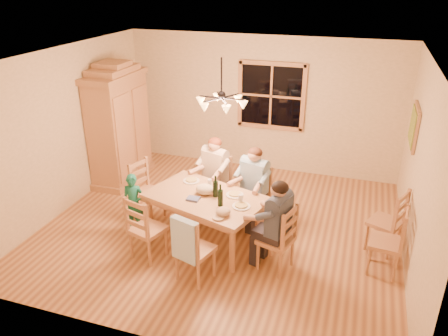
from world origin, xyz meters
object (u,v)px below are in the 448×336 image
(chair_end_right, at_px, (275,249))
(adult_plaid_man, at_px, (254,177))
(adult_woman, at_px, (215,166))
(chair_far_left, at_px, (215,195))
(chandelier, at_px, (222,102))
(dining_table, at_px, (206,202))
(chair_far_right, at_px, (253,207))
(adult_slate_man, at_px, (277,215))
(child, at_px, (134,204))
(chair_spare_front, at_px, (384,252))
(chair_near_left, at_px, (148,238))
(armoire, at_px, (119,128))
(chair_near_right, at_px, (195,259))
(wine_bottle_a, at_px, (215,186))
(wine_bottle_b, at_px, (220,195))
(chair_spare_back, at_px, (384,231))
(chair_end_left, at_px, (149,201))

(chair_end_right, height_order, adult_plaid_man, adult_plaid_man)
(adult_woman, bearing_deg, chair_far_left, -28.23)
(chandelier, height_order, dining_table, chandelier)
(chair_far_right, relative_size, chair_end_right, 1.00)
(dining_table, xyz_separation_m, chair_end_right, (1.14, -0.34, -0.35))
(dining_table, distance_m, chair_far_right, 0.94)
(chair_far_left, xyz_separation_m, adult_slate_man, (1.31, -1.24, 0.54))
(child, bearing_deg, chair_far_left, 33.28)
(chair_spare_front, bearing_deg, chair_near_left, 108.19)
(armoire, height_order, child, armoire)
(chair_near_right, height_order, wine_bottle_a, wine_bottle_a)
(wine_bottle_a, bearing_deg, dining_table, -163.41)
(chandelier, xyz_separation_m, child, (-1.26, -0.55, -1.59))
(chandelier, height_order, child, chandelier)
(adult_plaid_man, relative_size, wine_bottle_b, 2.65)
(chandelier, xyz_separation_m, wine_bottle_a, (0.04, -0.41, -1.15))
(chair_near_left, xyz_separation_m, wine_bottle_b, (0.94, 0.45, 0.62))
(chair_end_right, height_order, wine_bottle_b, wine_bottle_b)
(dining_table, relative_size, chair_spare_back, 1.96)
(dining_table, bearing_deg, chair_spare_back, 12.94)
(chair_far_right, distance_m, adult_woman, 0.93)
(chair_far_right, height_order, chair_end_right, same)
(chair_far_left, distance_m, chair_spare_back, 2.74)
(chair_near_right, distance_m, chair_end_right, 1.11)
(chair_near_right, height_order, child, chair_near_right)
(chair_end_left, height_order, wine_bottle_a, wine_bottle_a)
(armoire, height_order, chair_far_right, armoire)
(dining_table, xyz_separation_m, wine_bottle_b, (0.29, -0.20, 0.27))
(armoire, xyz_separation_m, chair_end_right, (3.46, -1.90, -0.75))
(chair_near_left, relative_size, chair_spare_back, 1.00)
(chair_far_left, bearing_deg, armoire, -0.30)
(wine_bottle_b, xyz_separation_m, chair_spare_front, (2.26, 0.25, -0.62))
(chair_far_right, relative_size, wine_bottle_a, 3.00)
(adult_plaid_man, relative_size, chair_spare_front, 0.88)
(armoire, relative_size, adult_woman, 2.63)
(chandelier, height_order, chair_spare_back, chandelier)
(chair_end_right, bearing_deg, chair_far_right, 46.64)
(chair_near_right, height_order, adult_plaid_man, adult_plaid_man)
(chair_end_left, height_order, chair_spare_front, same)
(chair_near_right, height_order, chair_end_left, same)
(dining_table, bearing_deg, adult_woman, 101.13)
(chair_end_left, bearing_deg, adult_plaid_man, 117.98)
(chair_end_left, relative_size, adult_woman, 1.13)
(chandelier, xyz_separation_m, chair_spare_back, (2.45, 0.14, -1.77))
(armoire, bearing_deg, chair_near_left, -52.68)
(armoire, height_order, chair_end_left, armoire)
(chandelier, distance_m, chair_end_left, 2.16)
(chair_near_left, relative_size, chair_end_left, 1.00)
(adult_slate_man, xyz_separation_m, wine_bottle_b, (-0.84, 0.14, 0.08))
(chair_far_left, distance_m, chair_near_left, 1.61)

